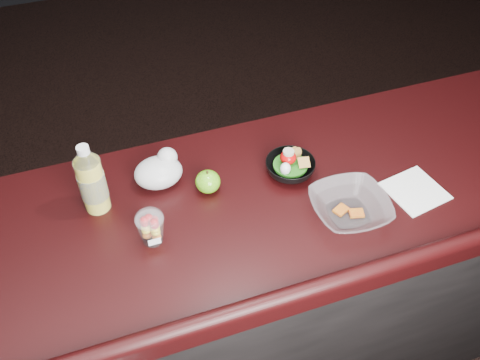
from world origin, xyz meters
name	(u,v)px	position (x,y,z in m)	size (l,w,h in m)	color
counter	(237,298)	(0.00, 0.30, 0.51)	(4.06, 0.71, 1.02)	black
lemonade_bottle	(92,183)	(-0.39, 0.43, 1.12)	(0.08, 0.08, 0.24)	gold
fruit_cup	(151,227)	(-0.26, 0.25, 1.08)	(0.08, 0.08, 0.11)	white
green_apple	(208,182)	(-0.06, 0.39, 1.06)	(0.08, 0.08, 0.08)	#339210
plastic_bag	(160,171)	(-0.19, 0.47, 1.07)	(0.15, 0.12, 0.11)	silver
snack_bowl	(290,166)	(0.20, 0.37, 1.05)	(0.19, 0.19, 0.09)	black
takeout_bowl	(350,207)	(0.30, 0.16, 1.05)	(0.23, 0.23, 0.06)	silver
paper_napkin	(415,191)	(0.53, 0.17, 1.02)	(0.16, 0.16, 0.00)	white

